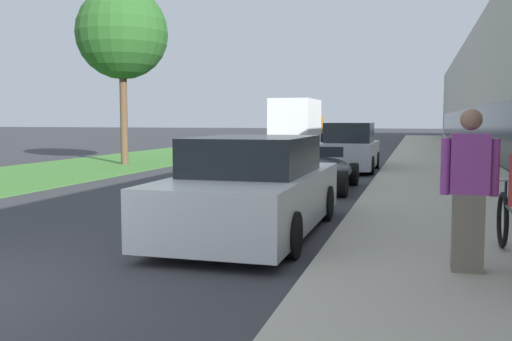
{
  "coord_description": "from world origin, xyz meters",
  "views": [
    {
      "loc": [
        4.77,
        -3.97,
        1.74
      ],
      "look_at": [
        -0.13,
        13.35,
        0.13
      ],
      "focal_mm": 40.0,
      "sensor_mm": 36.0,
      "label": 1
    }
  ],
  "objects": [
    {
      "name": "vintage_roadster_curbside",
      "position": [
        2.39,
        9.97,
        0.46
      ],
      "size": [
        1.8,
        4.18,
        1.05
      ],
      "color": "black",
      "rests_on": "ground"
    },
    {
      "name": "sidewalk_slab",
      "position": [
        5.57,
        21.0,
        0.08
      ],
      "size": [
        3.82,
        70.0,
        0.15
      ],
      "color": "#B2AA99",
      "rests_on": "ground"
    },
    {
      "name": "lawn_strip",
      "position": [
        -6.93,
        25.0,
        0.01
      ],
      "size": [
        5.73,
        70.0,
        0.03
      ],
      "color": "#478438",
      "rests_on": "ground"
    },
    {
      "name": "parked_sedan_curbside",
      "position": [
        2.39,
        4.33,
        0.68
      ],
      "size": [
        1.97,
        4.74,
        1.48
      ],
      "color": "white",
      "rests_on": "ground"
    },
    {
      "name": "person_bystander",
      "position": [
        5.3,
        2.3,
        1.01
      ],
      "size": [
        0.58,
        0.23,
        1.7
      ],
      "color": "#756B5B",
      "rests_on": "sidewalk_slab"
    },
    {
      "name": "moving_truck",
      "position": [
        -2.27,
        30.2,
        1.49
      ],
      "size": [
        2.43,
        6.11,
        2.95
      ],
      "color": "orange",
      "rests_on": "ground"
    },
    {
      "name": "parked_sedan_far",
      "position": [
        2.56,
        15.47,
        0.73
      ],
      "size": [
        1.84,
        4.05,
        1.63
      ],
      "color": "silver",
      "rests_on": "ground"
    },
    {
      "name": "street_tree_far",
      "position": [
        -6.05,
        15.7,
        4.97
      ],
      "size": [
        3.46,
        3.46,
        6.72
      ],
      "color": "brown",
      "rests_on": "ground"
    }
  ]
}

